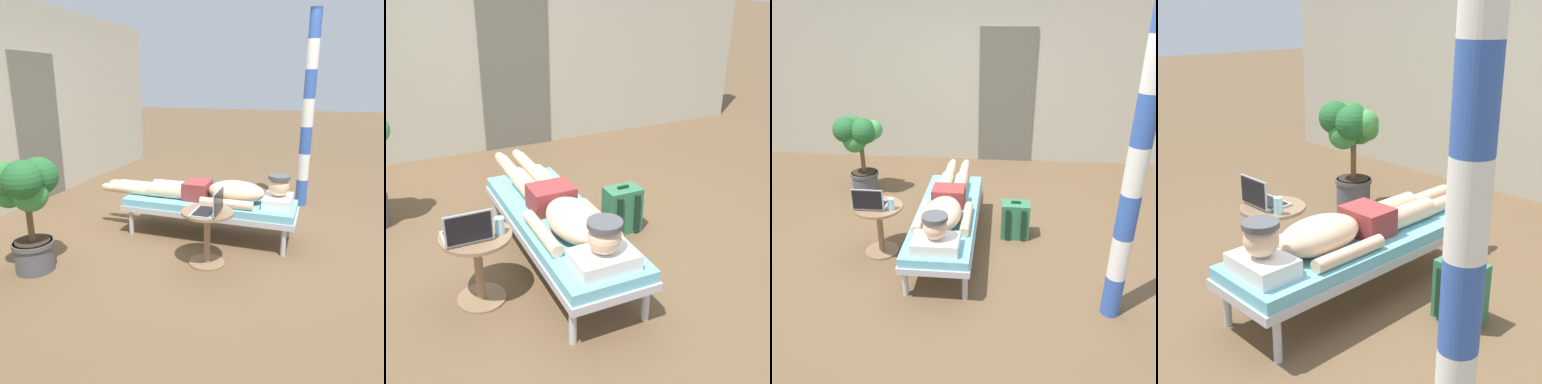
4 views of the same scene
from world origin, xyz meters
The scene contains 11 objects.
ground_plane centered at (0.00, 0.00, 0.00)m, with size 40.00×40.00×0.00m, color brown.
house_wall_back centered at (-0.13, 2.62, 1.35)m, with size 7.60×0.20×2.70m, color #B2AD99.
house_door_panel centered at (0.44, 2.51, 1.02)m, with size 0.84×0.03×2.04m, color #625F54.
lounge_chair centered at (-0.13, -0.18, 0.35)m, with size 0.62×1.87×0.42m.
person_reclining centered at (-0.13, -0.24, 0.52)m, with size 0.53×2.17×0.33m.
side_table centered at (-0.79, -0.35, 0.36)m, with size 0.48×0.48×0.52m.
laptop centered at (-0.85, -0.40, 0.58)m, with size 0.31×0.24×0.23m.
drink_glass centered at (-0.64, -0.41, 0.58)m, with size 0.06×0.06×0.12m, color #99D8E5.
backpack centered at (0.57, 0.10, 0.20)m, with size 0.30×0.26×0.42m.
potted_plant centered at (-1.45, 1.08, 0.71)m, with size 0.60×0.55×1.05m.
porch_post centered at (1.34, -1.07, 1.26)m, with size 0.15×0.15×2.53m.
Camera 3 is at (0.39, -3.82, 2.32)m, focal length 38.04 mm.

